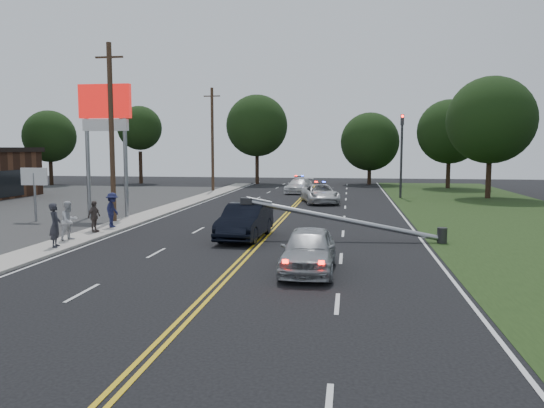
% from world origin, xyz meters
% --- Properties ---
extents(ground, '(120.00, 120.00, 0.00)m').
position_xyz_m(ground, '(0.00, 0.00, 0.00)').
color(ground, black).
rests_on(ground, ground).
extents(sidewalk, '(1.80, 70.00, 0.12)m').
position_xyz_m(sidewalk, '(-8.40, 10.00, 0.06)').
color(sidewalk, '#AAA49A').
rests_on(sidewalk, ground).
extents(centerline_yellow, '(0.36, 80.00, 0.00)m').
position_xyz_m(centerline_yellow, '(0.00, 10.00, 0.01)').
color(centerline_yellow, gold).
rests_on(centerline_yellow, ground).
extents(pylon_sign, '(3.20, 0.35, 8.00)m').
position_xyz_m(pylon_sign, '(-10.50, 14.00, 6.00)').
color(pylon_sign, gray).
rests_on(pylon_sign, ground).
extents(small_sign, '(1.60, 0.14, 3.10)m').
position_xyz_m(small_sign, '(-14.00, 12.00, 2.33)').
color(small_sign, gray).
rests_on(small_sign, ground).
extents(traffic_signal, '(0.28, 0.41, 7.05)m').
position_xyz_m(traffic_signal, '(8.30, 30.00, 4.21)').
color(traffic_signal, '#2D2D30').
rests_on(traffic_signal, ground).
extents(fallen_streetlight, '(9.36, 0.44, 1.91)m').
position_xyz_m(fallen_streetlight, '(4.19, 8.00, 0.92)').
color(fallen_streetlight, '#2D2D30').
rests_on(fallen_streetlight, ground).
extents(utility_pole_mid, '(1.60, 0.28, 10.00)m').
position_xyz_m(utility_pole_mid, '(-9.20, 12.00, 5.08)').
color(utility_pole_mid, '#382619').
rests_on(utility_pole_mid, ground).
extents(utility_pole_far, '(1.60, 0.28, 10.00)m').
position_xyz_m(utility_pole_far, '(-9.20, 34.00, 5.08)').
color(utility_pole_far, '#382619').
rests_on(utility_pole_far, ground).
extents(tree_4, '(5.92, 5.92, 8.55)m').
position_xyz_m(tree_4, '(-30.23, 40.79, 5.58)').
color(tree_4, black).
rests_on(tree_4, ground).
extents(tree_5, '(5.25, 5.25, 9.26)m').
position_xyz_m(tree_5, '(-20.97, 44.80, 6.61)').
color(tree_5, black).
rests_on(tree_5, ground).
extents(tree_6, '(7.27, 7.27, 10.52)m').
position_xyz_m(tree_6, '(-6.94, 46.08, 6.87)').
color(tree_6, black).
rests_on(tree_6, ground).
extents(tree_7, '(6.78, 6.78, 8.38)m').
position_xyz_m(tree_7, '(6.26, 46.97, 4.98)').
color(tree_7, black).
rests_on(tree_7, ground).
extents(tree_8, '(6.75, 6.75, 9.34)m').
position_xyz_m(tree_8, '(14.33, 42.14, 5.96)').
color(tree_8, black).
rests_on(tree_8, ground).
extents(tree_9, '(7.27, 7.27, 10.20)m').
position_xyz_m(tree_9, '(15.60, 30.75, 6.55)').
color(tree_9, black).
rests_on(tree_9, ground).
extents(crashed_sedan, '(1.99, 5.03, 1.63)m').
position_xyz_m(crashed_sedan, '(-0.83, 7.94, 0.81)').
color(crashed_sedan, black).
rests_on(crashed_sedan, ground).
extents(waiting_sedan, '(1.81, 4.46, 1.52)m').
position_xyz_m(waiting_sedan, '(2.63, 1.70, 0.76)').
color(waiting_sedan, '#A5A8AD').
rests_on(waiting_sedan, ground).
extents(emergency_a, '(3.53, 5.63, 1.45)m').
position_xyz_m(emergency_a, '(1.73, 24.74, 0.72)').
color(emergency_a, silver).
rests_on(emergency_a, ground).
extents(emergency_b, '(2.73, 5.03, 1.38)m').
position_xyz_m(emergency_b, '(-0.73, 33.64, 0.69)').
color(emergency_b, silver).
rests_on(emergency_b, ground).
extents(bystander_a, '(0.62, 0.77, 1.84)m').
position_xyz_m(bystander_a, '(-8.10, 4.08, 1.04)').
color(bystander_a, '#282930').
rests_on(bystander_a, sidewalk).
extents(bystander_b, '(0.92, 1.03, 1.76)m').
position_xyz_m(bystander_b, '(-8.40, 5.74, 1.00)').
color(bystander_b, silver).
rests_on(bystander_b, sidewalk).
extents(bystander_c, '(0.76, 1.22, 1.81)m').
position_xyz_m(bystander_c, '(-8.21, 9.70, 1.02)').
color(bystander_c, '#1C1E46').
rests_on(bystander_c, sidewalk).
extents(bystander_d, '(0.51, 0.96, 1.55)m').
position_xyz_m(bystander_d, '(-8.37, 8.01, 0.90)').
color(bystander_d, '#504440').
rests_on(bystander_d, sidewalk).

